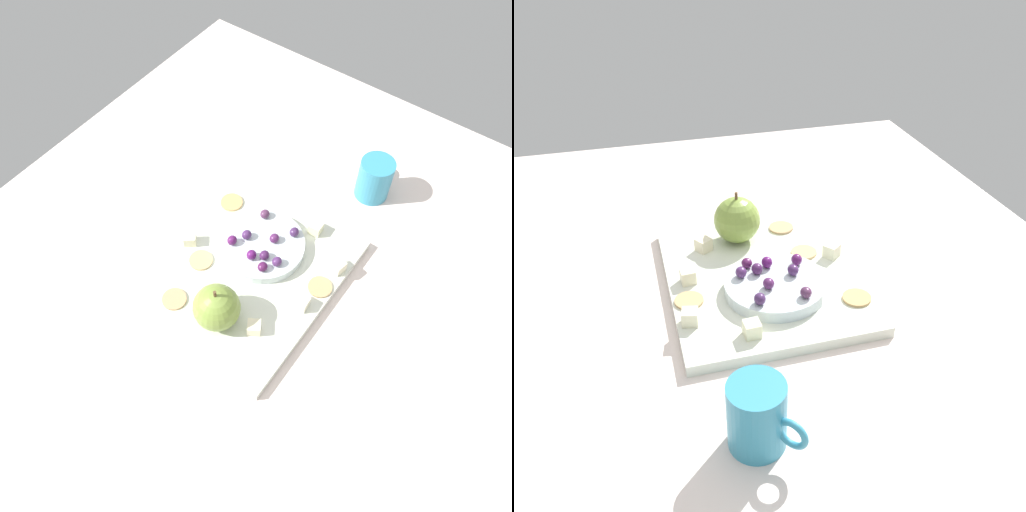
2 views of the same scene
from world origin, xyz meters
The scene contains 24 objects.
table centered at (0.00, 0.00, 2.49)cm, with size 123.33×106.95×4.99cm, color silver.
platter centered at (2.65, -0.42, 5.87)cm, with size 36.00×29.23×1.76cm, color silver.
serving_dish centered at (7.90, 0.92, 7.71)cm, with size 15.52×15.52×1.92cm, color silver.
apple_whole centered at (-8.18, -1.34, 10.72)cm, with size 7.94×7.94×7.94cm, color olive.
apple_stem centered at (-8.18, -1.34, 15.29)cm, with size 0.50×0.50×1.20cm, color brown.
cheese_cube_0 centered at (2.09, -11.49, 7.87)cm, with size 2.24×2.24×2.24cm, color #F6EFCA.
cheese_cube_1 centered at (1.09, 12.50, 7.87)cm, with size 2.24×2.24×2.24cm, color #EFECC5.
cheese_cube_2 centered at (16.82, -4.94, 7.87)cm, with size 2.24×2.24×2.24cm, color #F9F4C4.
cheese_cube_3 centered at (-6.39, -7.59, 7.87)cm, with size 2.24×2.24×2.24cm, color #F9EBC3.
cheese_cube_4 centered at (12.02, -12.66, 7.87)cm, with size 2.24×2.24×2.24cm, color #F9F2C9.
cracker_0 centered at (7.05, -12.14, 6.95)cm, with size 4.30×4.30×0.40cm, color tan.
cracker_1 centered at (13.05, 12.00, 6.95)cm, with size 4.30×4.30×0.40cm, color tan.
cracker_2 centered at (-9.83, 7.02, 6.95)cm, with size 4.30×4.30×0.40cm, color tan.
cracker_3 centered at (-0.91, 8.36, 6.95)cm, with size 4.30×4.30×0.40cm, color tan.
grape_0 centered at (5.57, -3.85, 9.52)cm, with size 1.89×1.70×1.70cm, color #4F2960.
grape_1 centered at (3.26, -2.39, 9.43)cm, with size 1.89×1.70×1.52cm, color #4F194A.
grape_2 centered at (9.43, -0.59, 9.49)cm, with size 1.89×1.70×1.64cm, color #542357.
grape_3 centered at (5.34, -1.30, 9.53)cm, with size 1.89×1.70×1.72cm, color #461E4E.
grape_4 centered at (4.55, 5.28, 9.56)cm, with size 1.89×1.70×1.78cm, color #571B58.
grape_5 centered at (12.94, 4.00, 9.47)cm, with size 1.89×1.70×1.59cm, color #552E4F.
grape_6 centered at (7.10, 3.90, 9.52)cm, with size 1.89×1.70×1.70cm, color #4B285C.
grape_7 centered at (4.07, 0.61, 9.56)cm, with size 1.89×1.70×1.78cm, color #581760.
grape_8 centered at (12.68, -2.77, 9.51)cm, with size 1.89×1.70×1.68cm, color #452755.
cup centered at (32.78, -8.22, 9.36)cm, with size 8.59×7.93×8.75cm.
Camera 1 is at (-36.50, -29.88, 87.23)cm, focal length 36.84 mm.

